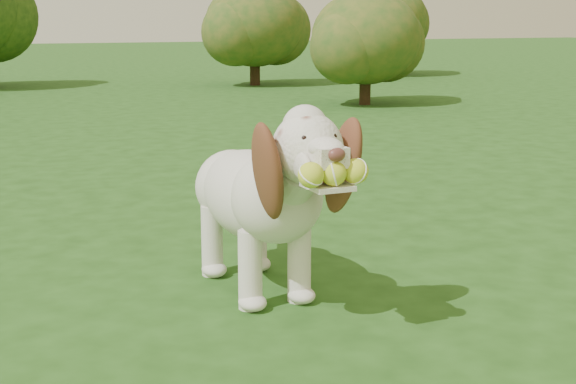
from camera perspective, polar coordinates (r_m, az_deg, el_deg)
name	(u,v)px	position (r m, az deg, el deg)	size (l,w,h in m)	color
ground	(150,328)	(3.24, -9.76, -9.48)	(80.00, 80.00, 0.00)	#1C4112
dog	(262,191)	(3.43, -1.84, 0.08)	(0.47, 1.34, 0.88)	silver
shrub_h	(380,19)	(17.62, 6.55, 12.15)	(1.98, 1.98, 2.05)	#382314
shrub_d	(366,38)	(11.49, 5.57, 10.86)	(1.54, 1.54, 1.60)	#382314
shrub_f	(255,24)	(14.91, -2.39, 11.83)	(1.81, 1.81, 1.88)	#382314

